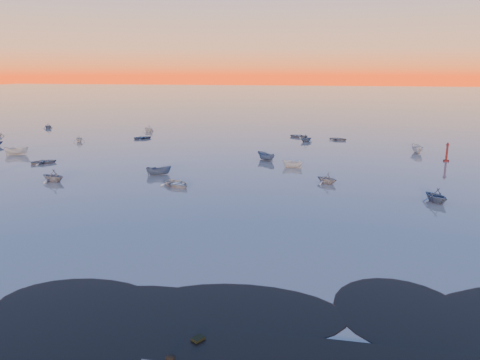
% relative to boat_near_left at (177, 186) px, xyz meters
% --- Properties ---
extents(ground, '(600.00, 600.00, 0.00)m').
position_rel_boat_near_left_xyz_m(ground, '(6.43, 70.44, 0.00)').
color(ground, '#685F57').
rests_on(ground, ground).
extents(mud_lobes, '(140.00, 6.00, 0.07)m').
position_rel_boat_near_left_xyz_m(mud_lobes, '(6.43, -30.56, 0.01)').
color(mud_lobes, black).
rests_on(mud_lobes, ground).
extents(moored_fleet, '(124.00, 58.00, 1.20)m').
position_rel_boat_near_left_xyz_m(moored_fleet, '(6.43, 23.44, 0.00)').
color(moored_fleet, beige).
rests_on(moored_fleet, ground).
extents(boat_near_left, '(4.18, 4.75, 1.13)m').
position_rel_boat_near_left_xyz_m(boat_near_left, '(0.00, 0.00, 0.00)').
color(boat_near_left, beige).
rests_on(boat_near_left, ground).
extents(boat_near_center, '(2.79, 3.97, 1.27)m').
position_rel_boat_near_left_xyz_m(boat_near_center, '(-4.71, 5.94, 0.00)').
color(boat_near_center, '#3B5071').
rests_on(boat_near_center, ground).
extents(boat_near_right, '(4.02, 3.29, 1.29)m').
position_rel_boat_near_left_xyz_m(boat_near_right, '(31.94, -1.42, 0.00)').
color(boat_near_right, '#3B5071').
rests_on(boat_near_right, ground).
extents(channel_marker, '(0.94, 0.94, 3.34)m').
position_rel_boat_near_left_xyz_m(channel_marker, '(38.73, 24.86, 1.32)').
color(channel_marker, '#4B1110').
rests_on(channel_marker, ground).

